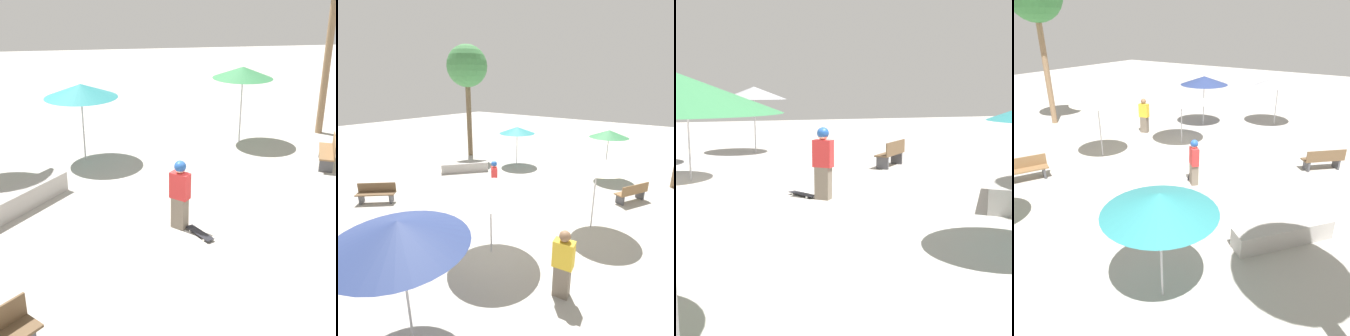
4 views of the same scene
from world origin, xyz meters
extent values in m
plane|color=#ADA8A0|center=(0.00, 0.00, 0.00)|extent=(60.00, 60.00, 0.00)
cube|color=#726656|center=(0.29, 0.18, 0.37)|extent=(0.41, 0.42, 0.74)
cube|color=red|center=(0.29, 0.18, 1.05)|extent=(0.47, 0.49, 0.62)
sphere|color=beige|center=(0.29, 0.18, 1.48)|extent=(0.24, 0.24, 0.24)
sphere|color=#1E478C|center=(0.29, 0.18, 1.51)|extent=(0.27, 0.27, 0.27)
cube|color=black|center=(-0.15, -0.20, 0.06)|extent=(0.81, 0.54, 0.02)
cylinder|color=silver|center=(-0.33, -0.38, 0.03)|extent=(0.06, 0.05, 0.05)
cylinder|color=silver|center=(-0.41, -0.23, 0.03)|extent=(0.06, 0.05, 0.05)
cylinder|color=silver|center=(0.11, -0.16, 0.03)|extent=(0.06, 0.05, 0.05)
cylinder|color=silver|center=(0.04, -0.01, 0.03)|extent=(0.06, 0.05, 0.05)
cube|color=#A8A39E|center=(1.88, 3.89, 0.27)|extent=(2.48, 2.12, 0.54)
cube|color=#47474C|center=(-3.12, 3.18, 0.20)|extent=(0.34, 0.33, 0.40)
cube|color=#47474C|center=(-3.98, 4.08, 0.20)|extent=(0.34, 0.33, 0.40)
cube|color=brown|center=(-3.55, 3.63, 0.42)|extent=(1.42, 1.46, 0.05)
cube|color=brown|center=(-3.40, 3.77, 0.65)|extent=(1.13, 1.19, 0.40)
cube|color=#47474C|center=(2.91, -4.69, 0.20)|extent=(0.24, 0.39, 0.40)
cube|color=#47474C|center=(4.04, -5.22, 0.20)|extent=(0.24, 0.39, 0.40)
cube|color=olive|center=(3.48, -4.96, 0.42)|extent=(1.63, 1.09, 0.05)
cube|color=olive|center=(3.39, -5.14, 0.65)|extent=(1.46, 0.72, 0.40)
cylinder|color=#B7B7BC|center=(0.22, -4.46, 1.23)|extent=(0.05, 0.05, 2.46)
cone|color=beige|center=(0.22, -4.46, 2.41)|extent=(2.22, 2.22, 0.32)
cylinder|color=#B7B7BC|center=(5.05, 2.39, 1.14)|extent=(0.05, 0.05, 2.28)
cone|color=teal|center=(5.05, 2.39, 2.22)|extent=(2.24, 2.24, 0.41)
cylinder|color=#B7B7BC|center=(-6.24, -3.29, 1.25)|extent=(0.05, 0.05, 2.49)
cone|color=navy|center=(-6.24, -3.29, 2.43)|extent=(2.53, 2.53, 0.44)
cylinder|color=#B7B7BC|center=(6.05, -2.96, 1.25)|extent=(0.05, 0.05, 2.49)
cone|color=#387F4C|center=(6.05, -2.96, 2.43)|extent=(2.04, 2.04, 0.39)
cylinder|color=#B7B7BC|center=(-3.08, -2.62, 1.09)|extent=(0.05, 0.05, 2.19)
cone|color=white|center=(-3.08, -2.62, 2.13)|extent=(2.55, 2.55, 0.36)
cylinder|color=brown|center=(4.84, 6.45, 2.87)|extent=(0.35, 0.35, 5.73)
sphere|color=#428447|center=(4.84, 6.45, 6.14)|extent=(2.73, 2.73, 2.73)
cube|color=#726656|center=(-3.34, -5.10, 0.41)|extent=(0.33, 0.41, 0.82)
cube|color=yellow|center=(-3.34, -5.10, 1.15)|extent=(0.34, 0.52, 0.67)
sphere|color=#8C6647|center=(-3.34, -5.10, 1.62)|extent=(0.27, 0.27, 0.27)
camera|label=1|loc=(-9.09, 1.89, 5.35)|focal=50.00mm
camera|label=2|loc=(-8.22, -7.28, 4.87)|focal=28.00mm
camera|label=3|loc=(10.30, -2.84, 2.42)|focal=50.00mm
camera|label=4|loc=(9.15, 5.64, 5.25)|focal=35.00mm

